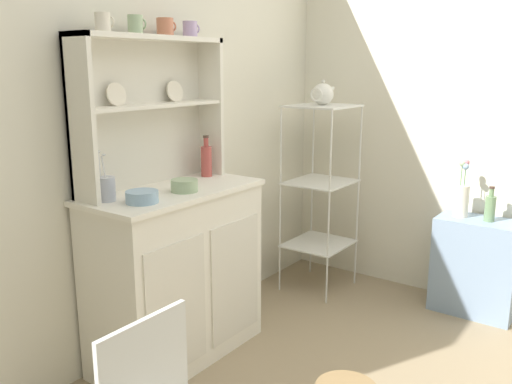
{
  "coord_description": "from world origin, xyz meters",
  "views": [
    {
      "loc": [
        -1.87,
        -0.5,
        1.49
      ],
      "look_at": [
        0.34,
        1.12,
        0.85
      ],
      "focal_mm": 37.9,
      "sensor_mm": 36.0,
      "label": 1
    }
  ],
  "objects_px": {
    "hutch_cabinet": "(177,273)",
    "oil_bottle": "(490,207)",
    "jam_bottle": "(206,160)",
    "bowl_mixing_large": "(142,197)",
    "utensil_jar": "(106,188)",
    "cup_cream_0": "(103,22)",
    "porcelain_teapot": "(323,94)",
    "side_shelf_blue": "(476,266)",
    "flower_vase": "(462,197)",
    "bakers_rack": "(320,177)",
    "hutch_shelf_unit": "(147,101)"
  },
  "relations": [
    {
      "from": "hutch_cabinet",
      "to": "oil_bottle",
      "type": "xyz_separation_m",
      "value": [
        1.45,
        -1.16,
        0.22
      ]
    },
    {
      "from": "oil_bottle",
      "to": "jam_bottle",
      "type": "bearing_deg",
      "value": 131.7
    },
    {
      "from": "bowl_mixing_large",
      "to": "oil_bottle",
      "type": "height_order",
      "value": "bowl_mixing_large"
    },
    {
      "from": "bowl_mixing_large",
      "to": "oil_bottle",
      "type": "relative_size",
      "value": 0.69
    },
    {
      "from": "bowl_mixing_large",
      "to": "oil_bottle",
      "type": "distance_m",
      "value": 2.05
    },
    {
      "from": "utensil_jar",
      "to": "oil_bottle",
      "type": "bearing_deg",
      "value": -34.51
    },
    {
      "from": "cup_cream_0",
      "to": "porcelain_teapot",
      "type": "height_order",
      "value": "cup_cream_0"
    },
    {
      "from": "oil_bottle",
      "to": "side_shelf_blue",
      "type": "bearing_deg",
      "value": 90.0
    },
    {
      "from": "jam_bottle",
      "to": "porcelain_teapot",
      "type": "xyz_separation_m",
      "value": [
        0.88,
        -0.22,
        0.33
      ]
    },
    {
      "from": "cup_cream_0",
      "to": "flower_vase",
      "type": "height_order",
      "value": "cup_cream_0"
    },
    {
      "from": "cup_cream_0",
      "to": "porcelain_teapot",
      "type": "bearing_deg",
      "value": -9.91
    },
    {
      "from": "bakers_rack",
      "to": "bowl_mixing_large",
      "type": "bearing_deg",
      "value": 177.51
    },
    {
      "from": "hutch_shelf_unit",
      "to": "porcelain_teapot",
      "type": "relative_size",
      "value": 3.8
    },
    {
      "from": "hutch_shelf_unit",
      "to": "flower_vase",
      "type": "relative_size",
      "value": 2.45
    },
    {
      "from": "flower_vase",
      "to": "porcelain_teapot",
      "type": "bearing_deg",
      "value": 105.18
    },
    {
      "from": "cup_cream_0",
      "to": "bowl_mixing_large",
      "type": "height_order",
      "value": "cup_cream_0"
    },
    {
      "from": "bakers_rack",
      "to": "cup_cream_0",
      "type": "xyz_separation_m",
      "value": [
        -1.49,
        0.26,
        0.9
      ]
    },
    {
      "from": "bakers_rack",
      "to": "utensil_jar",
      "type": "distance_m",
      "value": 1.59
    },
    {
      "from": "side_shelf_blue",
      "to": "cup_cream_0",
      "type": "distance_m",
      "value": 2.53
    },
    {
      "from": "bakers_rack",
      "to": "oil_bottle",
      "type": "height_order",
      "value": "bakers_rack"
    },
    {
      "from": "bakers_rack",
      "to": "utensil_jar",
      "type": "relative_size",
      "value": 5.38
    },
    {
      "from": "oil_bottle",
      "to": "bowl_mixing_large",
      "type": "bearing_deg",
      "value": 147.83
    },
    {
      "from": "oil_bottle",
      "to": "porcelain_teapot",
      "type": "bearing_deg",
      "value": 102.79
    },
    {
      "from": "bakers_rack",
      "to": "flower_vase",
      "type": "distance_m",
      "value": 0.88
    },
    {
      "from": "jam_bottle",
      "to": "porcelain_teapot",
      "type": "height_order",
      "value": "porcelain_teapot"
    },
    {
      "from": "bakers_rack",
      "to": "oil_bottle",
      "type": "relative_size",
      "value": 5.9
    },
    {
      "from": "porcelain_teapot",
      "to": "flower_vase",
      "type": "height_order",
      "value": "porcelain_teapot"
    },
    {
      "from": "utensil_jar",
      "to": "flower_vase",
      "type": "bearing_deg",
      "value": -30.72
    },
    {
      "from": "hutch_cabinet",
      "to": "hutch_shelf_unit",
      "type": "height_order",
      "value": "hutch_shelf_unit"
    },
    {
      "from": "jam_bottle",
      "to": "utensil_jar",
      "type": "distance_m",
      "value": 0.69
    },
    {
      "from": "cup_cream_0",
      "to": "utensil_jar",
      "type": "bearing_deg",
      "value": -148.96
    },
    {
      "from": "hutch_cabinet",
      "to": "hutch_shelf_unit",
      "type": "relative_size",
      "value": 1.08
    },
    {
      "from": "hutch_cabinet",
      "to": "flower_vase",
      "type": "relative_size",
      "value": 2.64
    },
    {
      "from": "oil_bottle",
      "to": "hutch_cabinet",
      "type": "bearing_deg",
      "value": 141.44
    },
    {
      "from": "bowl_mixing_large",
      "to": "jam_bottle",
      "type": "height_order",
      "value": "jam_bottle"
    },
    {
      "from": "bakers_rack",
      "to": "utensil_jar",
      "type": "bearing_deg",
      "value": 172.15
    },
    {
      "from": "side_shelf_blue",
      "to": "bowl_mixing_large",
      "type": "distance_m",
      "value": 2.11
    },
    {
      "from": "hutch_shelf_unit",
      "to": "side_shelf_blue",
      "type": "relative_size",
      "value": 1.47
    },
    {
      "from": "bakers_rack",
      "to": "utensil_jar",
      "type": "height_order",
      "value": "bakers_rack"
    },
    {
      "from": "hutch_shelf_unit",
      "to": "oil_bottle",
      "type": "height_order",
      "value": "hutch_shelf_unit"
    },
    {
      "from": "jam_bottle",
      "to": "flower_vase",
      "type": "height_order",
      "value": "jam_bottle"
    },
    {
      "from": "bowl_mixing_large",
      "to": "flower_vase",
      "type": "xyz_separation_m",
      "value": [
        1.72,
        -0.92,
        -0.21
      ]
    },
    {
      "from": "utensil_jar",
      "to": "side_shelf_blue",
      "type": "bearing_deg",
      "value": -33.45
    },
    {
      "from": "bowl_mixing_large",
      "to": "porcelain_teapot",
      "type": "height_order",
      "value": "porcelain_teapot"
    },
    {
      "from": "utensil_jar",
      "to": "porcelain_teapot",
      "type": "xyz_separation_m",
      "value": [
        1.57,
        -0.22,
        0.36
      ]
    },
    {
      "from": "utensil_jar",
      "to": "flower_vase",
      "type": "height_order",
      "value": "utensil_jar"
    },
    {
      "from": "bakers_rack",
      "to": "hutch_cabinet",
      "type": "bearing_deg",
      "value": 173.55
    },
    {
      "from": "hutch_shelf_unit",
      "to": "flower_vase",
      "type": "bearing_deg",
      "value": -38.45
    },
    {
      "from": "hutch_shelf_unit",
      "to": "utensil_jar",
      "type": "bearing_deg",
      "value": -166.1
    },
    {
      "from": "jam_bottle",
      "to": "side_shelf_blue",
      "type": "bearing_deg",
      "value": -47.18
    }
  ]
}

